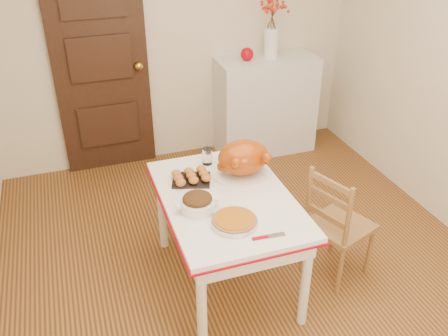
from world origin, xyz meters
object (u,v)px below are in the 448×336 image
object	(u,v)px
sideboard	(265,106)
kitchen_table	(226,240)
chair_oak	(340,223)
pumpkin_pie	(234,220)
turkey_platter	(243,159)

from	to	relation	value
sideboard	kitchen_table	bearing A→B (deg)	-120.48
chair_oak	kitchen_table	bearing A→B (deg)	57.75
chair_oak	pumpkin_pie	xyz separation A→B (m)	(-0.83, -0.13, 0.31)
chair_oak	turkey_platter	distance (m)	0.80
sideboard	chair_oak	world-z (taller)	sideboard
pumpkin_pie	turkey_platter	bearing A→B (deg)	63.98
turkey_platter	pumpkin_pie	distance (m)	0.56
chair_oak	pumpkin_pie	size ratio (longest dim) A/B	3.16
pumpkin_pie	kitchen_table	bearing A→B (deg)	79.48
chair_oak	turkey_platter	world-z (taller)	turkey_platter
kitchen_table	pumpkin_pie	size ratio (longest dim) A/B	4.40
kitchen_table	turkey_platter	world-z (taller)	turkey_platter
sideboard	chair_oak	size ratio (longest dim) A/B	1.15
sideboard	turkey_platter	bearing A→B (deg)	-118.54
pumpkin_pie	chair_oak	bearing A→B (deg)	9.13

